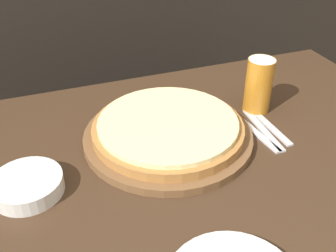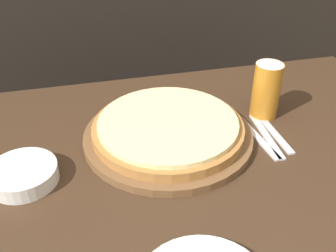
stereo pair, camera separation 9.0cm
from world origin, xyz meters
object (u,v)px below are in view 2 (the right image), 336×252
(side_bowl, at_px, (23,174))
(spoon, at_px, (275,134))
(fork, at_px, (257,137))
(beer_glass, at_px, (266,88))
(pizza_on_board, at_px, (168,131))
(dinner_knife, at_px, (266,136))

(side_bowl, bearing_deg, spoon, 2.61)
(side_bowl, xyz_separation_m, fork, (0.56, 0.03, -0.02))
(beer_glass, xyz_separation_m, side_bowl, (-0.62, -0.13, -0.06))
(fork, xyz_separation_m, spoon, (0.05, 0.00, 0.00))
(pizza_on_board, distance_m, side_bowl, 0.35)
(side_bowl, height_order, spoon, side_bowl)
(beer_glass, distance_m, side_bowl, 0.64)
(pizza_on_board, bearing_deg, beer_glass, 10.02)
(dinner_knife, bearing_deg, pizza_on_board, 168.88)
(side_bowl, height_order, dinner_knife, side_bowl)
(beer_glass, height_order, dinner_knife, beer_glass)
(side_bowl, distance_m, dinner_knife, 0.59)
(spoon, bearing_deg, dinner_knife, 180.00)
(beer_glass, bearing_deg, side_bowl, -168.58)
(fork, bearing_deg, side_bowl, -177.16)
(beer_glass, relative_size, fork, 0.77)
(pizza_on_board, relative_size, beer_glass, 2.76)
(pizza_on_board, height_order, side_bowl, pizza_on_board)
(pizza_on_board, height_order, spoon, pizza_on_board)
(pizza_on_board, bearing_deg, side_bowl, -167.44)
(fork, bearing_deg, pizza_on_board, 167.65)
(dinner_knife, distance_m, spoon, 0.03)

